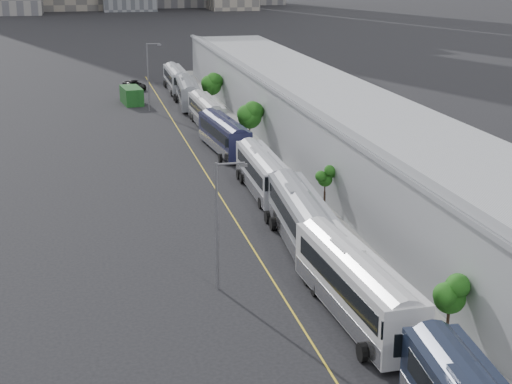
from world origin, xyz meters
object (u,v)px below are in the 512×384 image
object	(u,v)px
bus_5	(224,138)
street_lamp_near	(220,217)
bus_8	(176,81)
bus_6	(206,114)
suv	(135,85)
shipping_container	(132,96)
bus_2	(355,291)
bus_7	(188,95)
street_lamp_far	(149,73)
bus_3	(302,223)
bus_4	(263,176)

from	to	relation	value
bus_5	street_lamp_near	world-z (taller)	street_lamp_near
bus_8	bus_6	bearing A→B (deg)	-88.84
bus_6	bus_8	xyz separation A→B (m)	(-0.32, 27.44, 0.05)
bus_6	suv	size ratio (longest dim) A/B	2.41
bus_6	shipping_container	world-z (taller)	bus_6
bus_2	suv	xyz separation A→B (m)	(-6.30, 85.90, -1.00)
bus_8	shipping_container	size ratio (longest dim) A/B	2.25
bus_2	street_lamp_near	distance (m)	9.71
bus_7	street_lamp_far	xyz separation A→B (m)	(-5.55, -2.47, 3.74)
bus_3	street_lamp_far	distance (m)	55.06
street_lamp_near	street_lamp_far	world-z (taller)	street_lamp_far
shipping_container	suv	xyz separation A→B (m)	(1.38, 12.49, -0.49)
street_lamp_far	bus_2	bearing A→B (deg)	-85.26
bus_5	suv	size ratio (longest dim) A/B	2.46
bus_6	suv	xyz separation A→B (m)	(-6.63, 30.21, -0.82)
street_lamp_far	shipping_container	xyz separation A→B (m)	(-2.11, 6.12, -4.12)
bus_4	street_lamp_far	size ratio (longest dim) A/B	1.37
bus_8	suv	bearing A→B (deg)	156.78
bus_5	street_lamp_near	xyz separation A→B (m)	(-7.00, -36.10, 3.33)
bus_8	shipping_container	xyz separation A→B (m)	(-7.69, -9.72, -0.38)
street_lamp_near	street_lamp_far	bearing A→B (deg)	88.70
bus_8	bus_2	bearing A→B (deg)	-89.51
bus_8	street_lamp_near	distance (m)	77.56
bus_4	bus_5	distance (m)	15.84
street_lamp_far	street_lamp_near	bearing A→B (deg)	-91.30
street_lamp_near	shipping_container	size ratio (longest dim) A/B	1.46
bus_2	bus_3	distance (m)	12.68
bus_4	street_lamp_far	distance (m)	41.68
bus_8	suv	xyz separation A→B (m)	(-6.31, 2.77, -0.87)
bus_3	bus_4	world-z (taller)	bus_3
bus_2	bus_8	size ratio (longest dim) A/B	1.08
bus_7	suv	xyz separation A→B (m)	(-6.27, 16.14, -0.87)
bus_3	suv	world-z (taller)	bus_3
bus_7	street_lamp_near	world-z (taller)	street_lamp_near
bus_5	shipping_container	bearing A→B (deg)	98.89
bus_5	bus_7	distance (m)	27.70
street_lamp_near	suv	size ratio (longest dim) A/B	1.62
bus_4	bus_8	size ratio (longest dim) A/B	0.98
bus_5	suv	world-z (taller)	bus_5
bus_5	bus_6	bearing A→B (deg)	83.82
bus_4	bus_7	distance (m)	43.53
bus_6	bus_8	distance (m)	27.44
bus_2	street_lamp_near	bearing A→B (deg)	136.95
bus_4	street_lamp_near	distance (m)	21.90
suv	bus_8	bearing A→B (deg)	-41.24
bus_5	street_lamp_near	bearing A→B (deg)	-105.92
shipping_container	suv	size ratio (longest dim) A/B	1.10
bus_2	bus_4	distance (m)	26.25
bus_5	suv	bearing A→B (deg)	93.28
bus_5	bus_8	size ratio (longest dim) A/B	0.99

